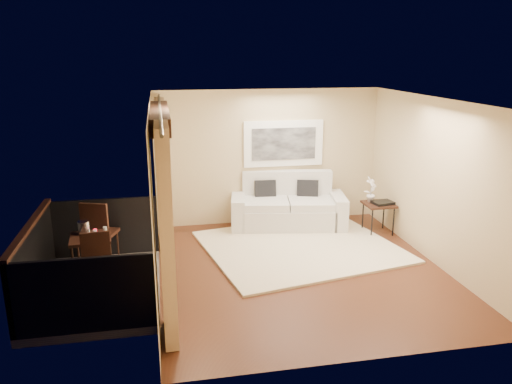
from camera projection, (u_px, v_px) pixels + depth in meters
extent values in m
plane|color=#522A18|center=(301.00, 270.00, 8.05)|extent=(5.00, 5.00, 0.00)
plane|color=white|center=(306.00, 101.00, 7.31)|extent=(5.00, 5.00, 0.00)
plane|color=tan|center=(269.00, 157.00, 10.04)|extent=(4.50, 0.00, 4.50)
plane|color=tan|center=(369.00, 251.00, 5.32)|extent=(4.50, 0.00, 4.50)
plane|color=tan|center=(437.00, 182.00, 8.09)|extent=(0.00, 5.00, 5.00)
plane|color=tan|center=(155.00, 169.00, 9.02)|extent=(0.00, 2.70, 2.70)
plane|color=tan|center=(154.00, 243.00, 5.52)|extent=(0.00, 2.70, 2.70)
plane|color=tan|center=(150.00, 115.00, 6.94)|extent=(0.00, 2.40, 2.40)
cube|color=black|center=(159.00, 117.00, 6.97)|extent=(0.28, 2.40, 0.22)
cube|color=#605B56|center=(99.00, 290.00, 7.49)|extent=(1.80, 2.60, 0.12)
cube|color=black|center=(33.00, 260.00, 7.18)|extent=(0.06, 2.60, 1.00)
cube|color=black|center=(104.00, 227.00, 8.53)|extent=(1.80, 0.06, 1.00)
cube|color=black|center=(84.00, 296.00, 6.13)|extent=(1.80, 0.06, 1.00)
cube|color=black|center=(29.00, 226.00, 7.04)|extent=(0.10, 2.60, 0.06)
cube|color=#D7B284|center=(163.00, 174.00, 8.77)|extent=(0.16, 0.75, 2.62)
cube|color=#D7B284|center=(167.00, 236.00, 5.84)|extent=(0.16, 0.75, 2.62)
cylinder|color=#4C473F|center=(160.00, 109.00, 6.95)|extent=(0.04, 4.80, 0.04)
cube|color=white|center=(284.00, 144.00, 10.00)|extent=(1.62, 0.05, 0.92)
cube|color=black|center=(284.00, 144.00, 9.96)|extent=(1.30, 0.02, 0.64)
cube|color=beige|center=(300.00, 247.00, 8.95)|extent=(3.71, 3.38, 0.04)
cube|color=silver|center=(288.00, 217.00, 9.95)|extent=(1.95, 1.25, 0.45)
cube|color=silver|center=(287.00, 191.00, 10.20)|extent=(1.82, 0.53, 0.87)
cube|color=silver|center=(238.00, 212.00, 9.90)|extent=(0.41, 0.99, 0.66)
cube|color=silver|center=(338.00, 211.00, 9.94)|extent=(0.41, 0.99, 0.66)
cube|color=silver|center=(266.00, 203.00, 9.83)|extent=(0.98, 0.98, 0.15)
cube|color=silver|center=(310.00, 203.00, 9.85)|extent=(0.98, 0.98, 0.15)
cube|color=black|center=(265.00, 191.00, 10.01)|extent=(0.44, 0.23, 0.44)
cube|color=black|center=(308.00, 190.00, 10.03)|extent=(0.46, 0.31, 0.44)
cube|color=black|center=(379.00, 204.00, 9.56)|extent=(0.55, 0.55, 0.04)
cylinder|color=black|center=(372.00, 223.00, 9.39)|extent=(0.03, 0.03, 0.56)
cylinder|color=black|center=(393.00, 222.00, 9.47)|extent=(0.03, 0.03, 0.56)
cylinder|color=black|center=(363.00, 216.00, 9.80)|extent=(0.03, 0.03, 0.56)
cylinder|color=black|center=(384.00, 215.00, 9.88)|extent=(0.03, 0.03, 0.56)
cube|color=black|center=(383.00, 203.00, 9.51)|extent=(0.42, 0.34, 0.05)
imported|color=white|center=(371.00, 190.00, 9.56)|extent=(0.32, 0.30, 0.51)
cube|color=black|center=(91.00, 238.00, 7.54)|extent=(0.65, 0.65, 0.05)
cylinder|color=black|center=(74.00, 267.00, 7.36)|extent=(0.04, 0.04, 0.65)
cylinder|color=black|center=(108.00, 265.00, 7.45)|extent=(0.04, 0.04, 0.65)
cylinder|color=black|center=(78.00, 255.00, 7.82)|extent=(0.04, 0.04, 0.65)
cylinder|color=black|center=(110.00, 252.00, 7.91)|extent=(0.04, 0.04, 0.65)
cube|color=black|center=(101.00, 233.00, 8.28)|extent=(0.59, 0.59, 0.05)
cube|color=black|center=(94.00, 221.00, 8.01)|extent=(0.45, 0.20, 0.60)
cylinder|color=black|center=(118.00, 244.00, 8.50)|extent=(0.03, 0.03, 0.47)
cylinder|color=black|center=(97.00, 243.00, 8.55)|extent=(0.03, 0.03, 0.47)
cylinder|color=black|center=(109.00, 252.00, 8.15)|extent=(0.03, 0.03, 0.47)
cylinder|color=black|center=(87.00, 251.00, 8.20)|extent=(0.03, 0.03, 0.47)
cube|color=black|center=(98.00, 270.00, 7.00)|extent=(0.45, 0.45, 0.05)
cube|color=black|center=(96.00, 250.00, 7.11)|extent=(0.41, 0.10, 0.53)
cylinder|color=black|center=(87.00, 292.00, 6.87)|extent=(0.03, 0.03, 0.41)
cylinder|color=black|center=(111.00, 288.00, 6.96)|extent=(0.03, 0.03, 0.41)
cylinder|color=black|center=(87.00, 282.00, 7.17)|extent=(0.03, 0.03, 0.41)
cylinder|color=black|center=(110.00, 279.00, 7.26)|extent=(0.03, 0.03, 0.41)
cylinder|color=silver|center=(84.00, 227.00, 7.63)|extent=(0.18, 0.18, 0.20)
cylinder|color=#FA162C|center=(95.00, 231.00, 7.65)|extent=(0.06, 0.06, 0.07)
cylinder|color=white|center=(89.00, 235.00, 7.35)|extent=(0.04, 0.04, 0.18)
cylinder|color=silver|center=(95.00, 234.00, 7.45)|extent=(0.06, 0.06, 0.12)
cylinder|color=silver|center=(105.00, 230.00, 7.61)|extent=(0.06, 0.06, 0.12)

